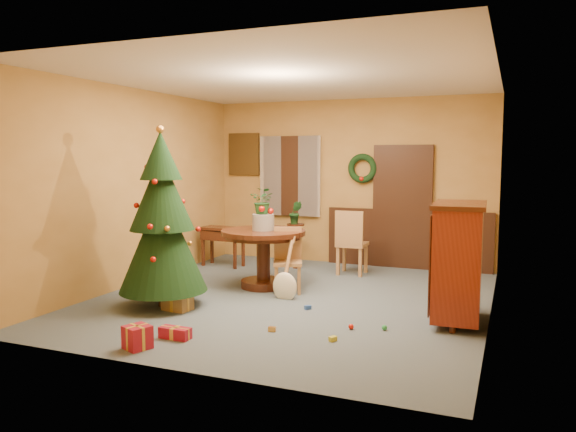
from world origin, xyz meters
The scene contains 21 objects.
room_envelope centered at (0.21, 2.70, 1.12)m, with size 5.50×5.50×5.50m.
dining_table centered at (-0.64, 0.47, 0.59)m, with size 1.22×1.22×0.84m.
urn centered at (-0.64, 0.47, 0.96)m, with size 0.32×0.32×0.23m, color slate.
centerpiece_plant centered at (-0.64, 0.47, 1.27)m, with size 0.35×0.30×0.38m, color #1E4C23.
chair_near centered at (-0.22, 0.39, 0.49)m, with size 0.51×0.51×0.91m.
chair_far centered at (0.31, 1.79, 0.56)m, with size 0.46×0.46×1.05m.
guitar centered at (-0.09, -0.03, 0.41)m, with size 0.35×0.16×0.81m, color #F5EFCC, non-canonical shape.
plant_stand centered at (-0.72, 1.96, 0.48)m, with size 0.30×0.30×0.77m.
stand_plant centered at (-0.72, 1.96, 0.96)m, with size 0.21×0.17×0.39m, color #19471E.
christmas_tree centered at (-1.38, -0.95, 1.09)m, with size 1.11×1.11×2.29m.
writing_desk centered at (-1.96, 1.67, 0.52)m, with size 0.80×0.44×0.68m.
sideboard centered at (2.15, -0.28, 0.74)m, with size 0.61×1.10×1.38m.
gift_a centered at (-1.12, -1.04, 0.09)m, with size 0.35×0.27×0.18m.
gift_b centered at (-0.70, -2.40, 0.11)m, with size 0.30×0.30×0.23m.
gift_c centered at (-1.68, -0.21, 0.07)m, with size 0.29×0.27×0.13m.
gift_d centered at (-0.52, -2.00, 0.06)m, with size 0.34×0.15×0.12m.
toy_a centered at (0.38, -0.41, 0.03)m, with size 0.08×0.05×0.05m, color #244B9D.
toy_b centered at (1.45, -0.90, 0.03)m, with size 0.06×0.06×0.06m, color green.
toy_c centered at (1.03, -1.46, 0.03)m, with size 0.08×0.05×0.05m, color gold.
toy_d centered at (1.10, -1.00, 0.03)m, with size 0.06×0.06×0.06m, color red.
toy_e centered at (0.32, -1.40, 0.03)m, with size 0.08×0.05×0.05m, color gold.
Camera 1 is at (2.72, -6.85, 1.89)m, focal length 35.00 mm.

